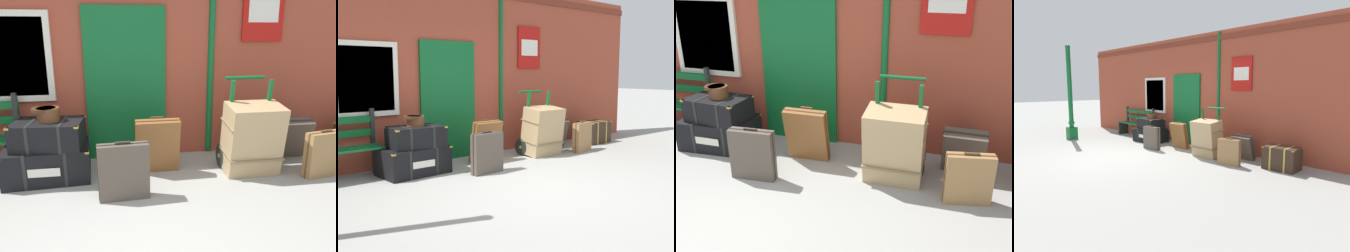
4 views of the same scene
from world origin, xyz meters
TOP-DOWN VIEW (x-y plane):
  - brick_facade at (-0.01, 2.60)m, footprint 10.40×0.35m
  - steamer_trunk_base at (-0.90, 1.83)m, footprint 1.05×0.71m
  - steamer_trunk_middle at (-0.85, 1.81)m, footprint 0.85×0.61m
  - round_hatbox at (-0.85, 1.83)m, footprint 0.32×0.28m
  - porters_trolley at (1.65, 1.77)m, footprint 0.71×0.56m
  - large_brown_trunk at (1.65, 1.60)m, footprint 0.70×0.54m
  - suitcase_charcoal at (0.46, 1.79)m, footprint 0.57×0.29m
  - suitcase_olive at (2.44, 2.03)m, footprint 0.53×0.37m
  - suitcase_cream at (2.50, 1.35)m, footprint 0.52×0.24m
  - suitcase_caramel at (0.01, 1.15)m, footprint 0.56×0.18m

SIDE VIEW (x-z plane):
  - steamer_trunk_base at x=-0.90m, z-range 0.00..0.42m
  - porters_trolley at x=1.65m, z-range -0.33..0.88m
  - suitcase_cream at x=2.50m, z-range -0.02..0.60m
  - suitcase_olive at x=2.44m, z-range 0.00..0.60m
  - suitcase_caramel at x=0.01m, z-range -0.02..0.65m
  - suitcase_charcoal at x=0.46m, z-range -0.01..0.74m
  - large_brown_trunk at x=1.65m, z-range 0.00..0.93m
  - steamer_trunk_middle at x=-0.85m, z-range 0.42..0.74m
  - round_hatbox at x=-0.85m, z-range 0.75..0.91m
  - brick_facade at x=-0.01m, z-range 0.00..3.20m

